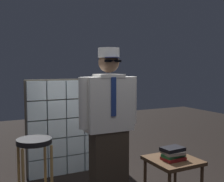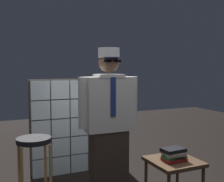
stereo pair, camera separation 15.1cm
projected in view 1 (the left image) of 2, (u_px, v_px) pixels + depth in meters
The scene contains 6 objects.
glass_block_wall at pixel (75, 126), 3.99m from camera, with size 1.36×0.10×1.36m.
standing_person at pixel (109, 124), 3.01m from camera, with size 0.68×0.29×1.71m.
bar_stool at pixel (35, 160), 2.72m from camera, with size 0.34×0.34×0.81m.
side_table at pixel (173, 164), 3.10m from camera, with size 0.52×0.52×0.49m.
book_stack at pixel (173, 153), 3.05m from camera, with size 0.26×0.21×0.14m.
coffee_mug at pixel (178, 151), 3.21m from camera, with size 0.13×0.08×0.09m.
Camera 1 is at (-1.30, -2.27, 1.50)m, focal length 44.71 mm.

